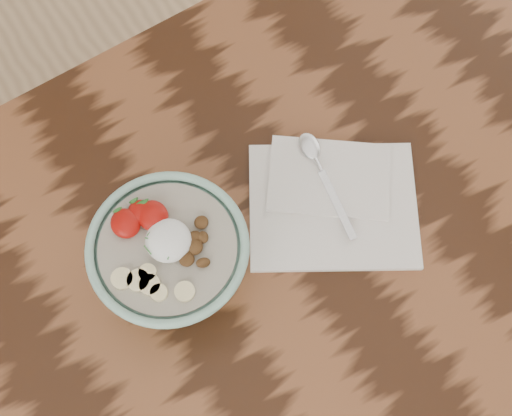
% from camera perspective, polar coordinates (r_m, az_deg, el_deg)
% --- Properties ---
extents(table, '(1.60, 0.90, 0.75)m').
position_cam_1_polar(table, '(1.13, 4.13, -4.08)').
color(table, black).
rests_on(table, ground).
extents(breakfast_bowl, '(0.21, 0.21, 0.14)m').
position_cam_1_polar(breakfast_bowl, '(0.96, -6.85, -3.88)').
color(breakfast_bowl, '#89B9A6').
rests_on(breakfast_bowl, table).
extents(napkin, '(0.32, 0.30, 0.02)m').
position_cam_1_polar(napkin, '(1.06, 6.12, 0.66)').
color(napkin, white).
rests_on(napkin, table).
extents(spoon, '(0.05, 0.18, 0.01)m').
position_cam_1_polar(spoon, '(1.07, 4.85, 3.82)').
color(spoon, silver).
rests_on(spoon, napkin).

